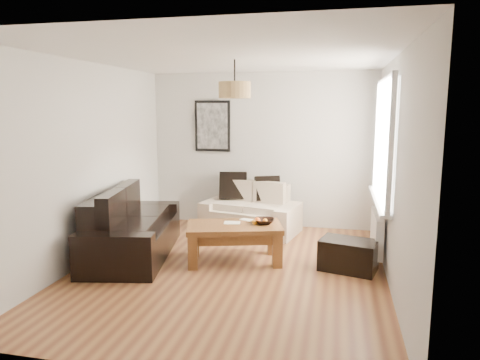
% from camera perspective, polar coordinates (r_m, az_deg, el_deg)
% --- Properties ---
extents(floor, '(4.50, 4.50, 0.00)m').
position_cam_1_polar(floor, '(5.62, -1.37, -11.61)').
color(floor, brown).
rests_on(floor, ground).
extents(ceiling, '(3.80, 4.50, 0.00)m').
position_cam_1_polar(ceiling, '(5.28, -1.49, 15.75)').
color(ceiling, white).
rests_on(ceiling, floor).
extents(wall_back, '(3.80, 0.04, 2.60)m').
position_cam_1_polar(wall_back, '(7.49, 2.79, 3.90)').
color(wall_back, silver).
rests_on(wall_back, floor).
extents(wall_front, '(3.80, 0.04, 2.60)m').
position_cam_1_polar(wall_front, '(3.20, -11.33, -3.71)').
color(wall_front, silver).
rests_on(wall_front, floor).
extents(wall_left, '(0.04, 4.50, 2.60)m').
position_cam_1_polar(wall_left, '(6.05, -19.18, 2.08)').
color(wall_left, silver).
rests_on(wall_left, floor).
extents(wall_right, '(0.04, 4.50, 2.60)m').
position_cam_1_polar(wall_right, '(5.18, 19.42, 0.92)').
color(wall_right, silver).
rests_on(wall_right, floor).
extents(window_bay, '(0.14, 1.90, 1.60)m').
position_cam_1_polar(window_bay, '(5.93, 18.32, 4.91)').
color(window_bay, white).
rests_on(window_bay, wall_right).
extents(radiator, '(0.10, 0.90, 0.52)m').
position_cam_1_polar(radiator, '(6.14, 17.36, -6.50)').
color(radiator, white).
rests_on(radiator, wall_right).
extents(poster, '(0.62, 0.04, 0.87)m').
position_cam_1_polar(poster, '(7.62, -3.58, 7.01)').
color(poster, black).
rests_on(poster, wall_back).
extents(pendant_shade, '(0.40, 0.40, 0.20)m').
position_cam_1_polar(pendant_shade, '(5.55, -0.70, 11.61)').
color(pendant_shade, tan).
rests_on(pendant_shade, ceiling).
extents(loveseat_cream, '(1.67, 1.13, 0.76)m').
position_cam_1_polar(loveseat_cream, '(7.19, 1.39, -3.75)').
color(loveseat_cream, '#C3B29D').
rests_on(loveseat_cream, floor).
extents(sofa_leather, '(1.32, 2.12, 0.85)m').
position_cam_1_polar(sofa_leather, '(6.21, -13.75, -5.71)').
color(sofa_leather, black).
rests_on(sofa_leather, floor).
extents(coffee_table, '(1.36, 0.98, 0.50)m').
position_cam_1_polar(coffee_table, '(5.85, -0.74, -8.17)').
color(coffee_table, brown).
rests_on(coffee_table, floor).
extents(ottoman, '(0.76, 0.59, 0.39)m').
position_cam_1_polar(ottoman, '(5.72, 13.89, -9.45)').
color(ottoman, black).
rests_on(ottoman, floor).
extents(cushion_left, '(0.47, 0.21, 0.46)m').
position_cam_1_polar(cushion_left, '(7.37, -0.90, -0.74)').
color(cushion_left, black).
rests_on(cushion_left, loveseat_cream).
extents(cushion_right, '(0.42, 0.28, 0.41)m').
position_cam_1_polar(cushion_right, '(7.27, 3.61, -1.10)').
color(cushion_right, black).
rests_on(cushion_right, loveseat_cream).
extents(fruit_bowl, '(0.32, 0.32, 0.07)m').
position_cam_1_polar(fruit_bowl, '(5.82, 3.16, -5.36)').
color(fruit_bowl, black).
rests_on(fruit_bowl, coffee_table).
extents(orange_a, '(0.07, 0.07, 0.06)m').
position_cam_1_polar(orange_a, '(5.73, 1.89, -5.51)').
color(orange_a, orange).
rests_on(orange_a, fruit_bowl).
extents(orange_b, '(0.07, 0.07, 0.06)m').
position_cam_1_polar(orange_b, '(5.81, 3.28, -5.32)').
color(orange_b, orange).
rests_on(orange_b, fruit_bowl).
extents(orange_c, '(0.10, 0.10, 0.08)m').
position_cam_1_polar(orange_c, '(5.82, 2.25, -5.27)').
color(orange_c, '#F25A14').
rests_on(orange_c, fruit_bowl).
extents(papers, '(0.23, 0.18, 0.01)m').
position_cam_1_polar(papers, '(5.85, -1.03, -5.56)').
color(papers, silver).
rests_on(papers, coffee_table).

